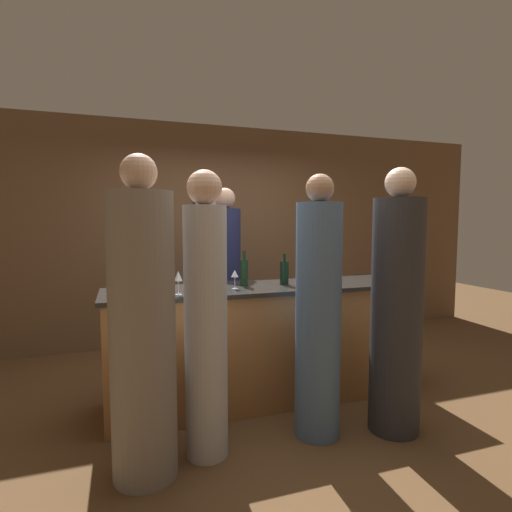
# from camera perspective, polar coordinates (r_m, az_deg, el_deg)

# --- Properties ---
(ground_plane) EXTENTS (14.00, 14.00, 0.00)m
(ground_plane) POSITION_cam_1_polar(r_m,az_deg,el_deg) (3.78, 1.45, -19.50)
(ground_plane) COLOR brown
(back_wall) EXTENTS (8.00, 0.08, 2.80)m
(back_wall) POSITION_cam_1_polar(r_m,az_deg,el_deg) (5.27, -5.61, 3.09)
(back_wall) COLOR brown
(back_wall) RESTS_ON ground_plane
(bar_counter) EXTENTS (2.74, 0.72, 1.01)m
(bar_counter) POSITION_cam_1_polar(r_m,az_deg,el_deg) (3.60, 1.47, -12.13)
(bar_counter) COLOR #996638
(bar_counter) RESTS_ON ground_plane
(bartender) EXTENTS (0.33, 0.33, 1.92)m
(bartender) POSITION_cam_1_polar(r_m,az_deg,el_deg) (4.26, -4.39, -4.06)
(bartender) COLOR #1E234C
(bartender) RESTS_ON ground_plane
(guest_0) EXTENTS (0.33, 0.33, 1.90)m
(guest_0) POSITION_cam_1_polar(r_m,az_deg,el_deg) (2.94, 8.87, -8.39)
(guest_0) COLOR #4C6B93
(guest_0) RESTS_ON ground_plane
(guest_1) EXTENTS (0.28, 0.28, 1.89)m
(guest_1) POSITION_cam_1_polar(r_m,az_deg,el_deg) (2.67, -7.18, -9.27)
(guest_1) COLOR #B2B2B7
(guest_1) RESTS_ON ground_plane
(guest_2) EXTENTS (0.39, 0.39, 1.96)m
(guest_2) POSITION_cam_1_polar(r_m,az_deg,el_deg) (2.53, -15.89, -10.32)
(guest_2) COLOR gray
(guest_2) RESTS_ON ground_plane
(guest_3) EXTENTS (0.37, 0.37, 1.95)m
(guest_3) POSITION_cam_1_polar(r_m,az_deg,el_deg) (3.14, 19.43, -7.40)
(guest_3) COLOR #2D2D33
(guest_3) RESTS_ON ground_plane
(wine_bottle_0) EXTENTS (0.07, 0.07, 0.30)m
(wine_bottle_0) POSITION_cam_1_polar(r_m,az_deg,el_deg) (3.46, -1.70, -2.27)
(wine_bottle_0) COLOR black
(wine_bottle_0) RESTS_ON bar_counter
(wine_bottle_1) EXTENTS (0.08, 0.08, 0.27)m
(wine_bottle_1) POSITION_cam_1_polar(r_m,az_deg,el_deg) (3.53, 4.07, -2.33)
(wine_bottle_1) COLOR black
(wine_bottle_1) RESTS_ON bar_counter
(wine_glass_0) EXTENTS (0.08, 0.08, 0.15)m
(wine_glass_0) POSITION_cam_1_polar(r_m,az_deg,el_deg) (3.09, -17.28, -3.38)
(wine_glass_0) COLOR silver
(wine_glass_0) RESTS_ON bar_counter
(wine_glass_1) EXTENTS (0.06, 0.06, 0.16)m
(wine_glass_1) POSITION_cam_1_polar(r_m,az_deg,el_deg) (3.29, -3.05, -2.66)
(wine_glass_1) COLOR silver
(wine_glass_1) RESTS_ON bar_counter
(wine_glass_2) EXTENTS (0.06, 0.06, 0.18)m
(wine_glass_2) POSITION_cam_1_polar(r_m,az_deg,el_deg) (3.06, -11.05, -2.94)
(wine_glass_2) COLOR silver
(wine_glass_2) RESTS_ON bar_counter
(wine_glass_3) EXTENTS (0.06, 0.06, 0.17)m
(wine_glass_3) POSITION_cam_1_polar(r_m,az_deg,el_deg) (3.43, 7.71, -2.26)
(wine_glass_3) COLOR silver
(wine_glass_3) RESTS_ON bar_counter
(wine_glass_4) EXTENTS (0.07, 0.07, 0.18)m
(wine_glass_4) POSITION_cam_1_polar(r_m,az_deg,el_deg) (3.88, 19.18, -1.50)
(wine_glass_4) COLOR silver
(wine_glass_4) RESTS_ON bar_counter
(wine_glass_5) EXTENTS (0.07, 0.07, 0.18)m
(wine_glass_5) POSITION_cam_1_polar(r_m,az_deg,el_deg) (3.03, -19.45, -3.18)
(wine_glass_5) COLOR silver
(wine_glass_5) RESTS_ON bar_counter
(wine_glass_6) EXTENTS (0.07, 0.07, 0.19)m
(wine_glass_6) POSITION_cam_1_polar(r_m,az_deg,el_deg) (3.13, -7.08, -2.69)
(wine_glass_6) COLOR silver
(wine_glass_6) RESTS_ON bar_counter
(wine_glass_7) EXTENTS (0.08, 0.08, 0.15)m
(wine_glass_7) POSITION_cam_1_polar(r_m,az_deg,el_deg) (3.54, 9.55, -2.21)
(wine_glass_7) COLOR silver
(wine_glass_7) RESTS_ON bar_counter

